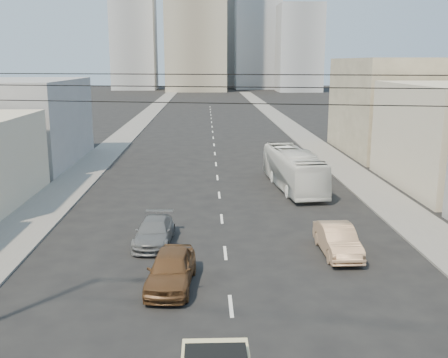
{
  "coord_description": "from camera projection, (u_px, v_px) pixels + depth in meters",
  "views": [
    {
      "loc": [
        -0.95,
        -11.43,
        9.59
      ],
      "look_at": [
        -0.0,
        15.8,
        3.5
      ],
      "focal_mm": 42.0,
      "sensor_mm": 36.0,
      "label": 1
    }
  ],
  "objects": [
    {
      "name": "sidewalk_left",
      "position": [
        136.0,
        125.0,
        81.13
      ],
      "size": [
        3.5,
        180.0,
        0.12
      ],
      "primitive_type": "cube",
      "color": "slate",
      "rests_on": "ground"
    },
    {
      "name": "sidewalk_right",
      "position": [
        287.0,
        124.0,
        81.93
      ],
      "size": [
        3.5,
        180.0,
        0.12
      ],
      "primitive_type": "cube",
      "color": "slate",
      "rests_on": "ground"
    },
    {
      "name": "lane_dashes",
      "position": [
        214.0,
        141.0,
        64.96
      ],
      "size": [
        0.15,
        104.0,
        0.01
      ],
      "color": "silver",
      "rests_on": "ground"
    },
    {
      "name": "city_bus",
      "position": [
        293.0,
        169.0,
        40.44
      ],
      "size": [
        3.54,
        11.02,
        3.02
      ],
      "primitive_type": "imported",
      "rotation": [
        0.0,
        0.0,
        0.09
      ],
      "color": "white",
      "rests_on": "ground"
    },
    {
      "name": "sedan_brown",
      "position": [
        171.0,
        269.0,
        22.74
      ],
      "size": [
        2.27,
        4.84,
        1.6
      ],
      "primitive_type": "imported",
      "rotation": [
        0.0,
        0.0,
        -0.08
      ],
      "color": "brown",
      "rests_on": "ground"
    },
    {
      "name": "sedan_tan",
      "position": [
        337.0,
        240.0,
        26.62
      ],
      "size": [
        1.66,
        4.61,
        1.51
      ],
      "primitive_type": "imported",
      "rotation": [
        0.0,
        0.0,
        0.01
      ],
      "color": "tan",
      "rests_on": "ground"
    },
    {
      "name": "sedan_grey",
      "position": [
        154.0,
        232.0,
        28.15
      ],
      "size": [
        2.13,
        4.71,
        1.34
      ],
      "primitive_type": "imported",
      "rotation": [
        0.0,
        0.0,
        -0.06
      ],
      "color": "slate",
      "rests_on": "ground"
    },
    {
      "name": "overhead_wires",
      "position": [
        244.0,
        88.0,
        12.78
      ],
      "size": [
        23.01,
        5.02,
        0.72
      ],
      "color": "black",
      "rests_on": "ground"
    },
    {
      "name": "bldg_right_far",
      "position": [
        402.0,
        106.0,
        55.77
      ],
      "size": [
        12.0,
        16.0,
        10.0
      ],
      "primitive_type": "cube",
      "color": "gray",
      "rests_on": "ground"
    },
    {
      "name": "bldg_left_far",
      "position": [
        11.0,
        122.0,
        49.77
      ],
      "size": [
        12.0,
        16.0,
        8.0
      ],
      "primitive_type": "cube",
      "color": "gray",
      "rests_on": "ground"
    },
    {
      "name": "midrise_ne",
      "position": [
        257.0,
        33.0,
        189.95
      ],
      "size": [
        16.0,
        16.0,
        40.0
      ],
      "primitive_type": "cube",
      "color": "#979A9F",
      "rests_on": "ground"
    },
    {
      "name": "midrise_nw",
      "position": [
        134.0,
        41.0,
        184.23
      ],
      "size": [
        15.0,
        15.0,
        34.0
      ],
      "primitive_type": "cube",
      "color": "#979A9F",
      "rests_on": "ground"
    },
    {
      "name": "midrise_back",
      "position": [
        223.0,
        29.0,
        203.73
      ],
      "size": [
        18.0,
        18.0,
        44.0
      ],
      "primitive_type": "cube",
      "color": "gray",
      "rests_on": "ground"
    },
    {
      "name": "midrise_east",
      "position": [
        299.0,
        48.0,
        172.16
      ],
      "size": [
        14.0,
        14.0,
        28.0
      ],
      "primitive_type": "cube",
      "color": "#979A9F",
      "rests_on": "ground"
    }
  ]
}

